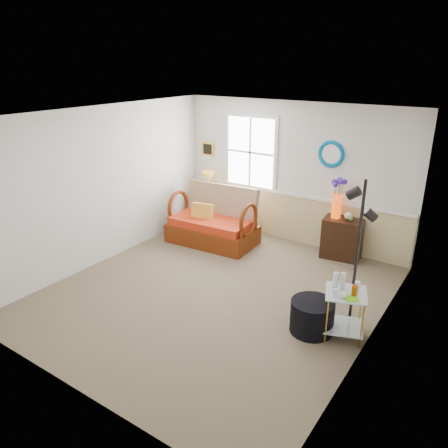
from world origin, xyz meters
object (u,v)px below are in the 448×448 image
Objects in this scene: lamp_stand at (208,209)px; floor_lamp at (357,256)px; loveseat at (212,216)px; ottoman at (312,316)px; cabinet at (342,238)px; side_table at (344,314)px.

floor_lamp is at bearing -27.86° from lamp_stand.
loveseat is 2.89× the size of ottoman.
cabinet is 1.28× the size of ottoman.
lamp_stand is 4.17m from ottoman.
floor_lamp reaches higher than cabinet.
side_table is (0.84, -2.25, -0.05)m from cabinet.
lamp_stand is (-0.66, 0.76, -0.21)m from loveseat.
floor_lamp is 3.54× the size of ottoman.
lamp_stand is at bearing 148.64° from side_table.
cabinet is 2.20m from floor_lamp.
side_table is (3.76, -2.29, -0.01)m from lamp_stand.
cabinet is 0.36× the size of floor_lamp.
ottoman is (2.73, -1.65, -0.31)m from loveseat.
loveseat is 3.21m from ottoman.
loveseat is 2.26× the size of cabinet.
ottoman is (0.48, -2.37, -0.14)m from cabinet.
cabinet is 2.42m from ottoman.
lamp_stand is at bearing 172.35° from cabinet.
lamp_stand is 2.92m from cabinet.
loveseat is at bearing -169.12° from cabinet.
loveseat is 2.60× the size of side_table.
side_table is at bearing -94.07° from floor_lamp.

